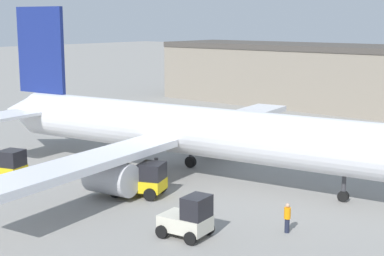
{
  "coord_description": "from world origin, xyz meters",
  "views": [
    {
      "loc": [
        27.02,
        -32.41,
        11.46
      ],
      "look_at": [
        0.0,
        0.0,
        3.68
      ],
      "focal_mm": 55.0,
      "sensor_mm": 36.0,
      "label": 1
    }
  ],
  "objects_px": {
    "baggage_tug": "(189,218)",
    "pushback_tug": "(5,167)",
    "airplane": "(180,130)",
    "ground_crew_worker": "(287,217)",
    "belt_loader_truck": "(142,179)"
  },
  "relations": [
    {
      "from": "baggage_tug",
      "to": "pushback_tug",
      "type": "distance_m",
      "value": 17.32
    },
    {
      "from": "airplane",
      "to": "pushback_tug",
      "type": "relative_size",
      "value": 10.28
    },
    {
      "from": "ground_crew_worker",
      "to": "pushback_tug",
      "type": "xyz_separation_m",
      "value": [
        -20.99,
        -3.93,
        0.19
      ]
    },
    {
      "from": "baggage_tug",
      "to": "pushback_tug",
      "type": "xyz_separation_m",
      "value": [
        -17.32,
        0.04,
        0.01
      ]
    },
    {
      "from": "ground_crew_worker",
      "to": "baggage_tug",
      "type": "height_order",
      "value": "baggage_tug"
    },
    {
      "from": "pushback_tug",
      "to": "belt_loader_truck",
      "type": "bearing_deg",
      "value": 3.23
    },
    {
      "from": "baggage_tug",
      "to": "pushback_tug",
      "type": "bearing_deg",
      "value": 172.76
    },
    {
      "from": "airplane",
      "to": "baggage_tug",
      "type": "distance_m",
      "value": 13.12
    },
    {
      "from": "pushback_tug",
      "to": "ground_crew_worker",
      "type": "bearing_deg",
      "value": -6.82
    },
    {
      "from": "airplane",
      "to": "baggage_tug",
      "type": "bearing_deg",
      "value": -54.83
    },
    {
      "from": "airplane",
      "to": "belt_loader_truck",
      "type": "distance_m",
      "value": 6.26
    },
    {
      "from": "airplane",
      "to": "baggage_tug",
      "type": "xyz_separation_m",
      "value": [
        8.81,
        -9.42,
        -2.4
      ]
    },
    {
      "from": "pushback_tug",
      "to": "airplane",
      "type": "bearing_deg",
      "value": 30.35
    },
    {
      "from": "pushback_tug",
      "to": "baggage_tug",
      "type": "bearing_deg",
      "value": -17.56
    },
    {
      "from": "belt_loader_truck",
      "to": "pushback_tug",
      "type": "relative_size",
      "value": 1.05
    }
  ]
}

